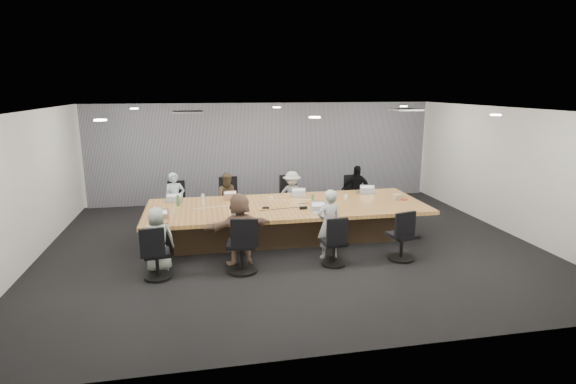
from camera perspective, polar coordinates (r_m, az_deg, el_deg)
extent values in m
cube|color=black|center=(9.50, 0.47, -6.72)|extent=(10.00, 8.00, 0.00)
cube|color=white|center=(8.95, 0.50, 10.40)|extent=(10.00, 8.00, 0.00)
cube|color=silver|center=(13.01, -3.05, 5.06)|extent=(10.00, 0.00, 2.80)
cube|color=silver|center=(5.40, 9.06, -6.86)|extent=(10.00, 0.00, 2.80)
cube|color=silver|center=(9.50, -30.55, 0.19)|extent=(0.00, 8.00, 2.80)
cube|color=silver|center=(11.23, 26.37, 2.40)|extent=(0.00, 8.00, 2.80)
cube|color=gray|center=(12.93, -3.00, 5.01)|extent=(9.80, 0.04, 2.80)
cube|color=#402E1D|center=(9.86, -0.11, -3.94)|extent=(4.80, 1.40, 0.66)
cube|color=#C58B47|center=(9.76, -0.11, -1.87)|extent=(6.00, 2.20, 0.08)
imported|color=#98B9C8|center=(10.94, -14.16, -0.94)|extent=(0.49, 0.34, 1.28)
cube|color=#B2B2B7|center=(10.38, -14.34, -1.10)|extent=(0.40, 0.32, 0.02)
imported|color=#4B3C2A|center=(10.94, -7.53, -0.78)|extent=(0.61, 0.48, 1.23)
cube|color=#8C6647|center=(10.38, -7.35, -0.79)|extent=(0.30, 0.21, 0.02)
imported|color=#999F99|center=(11.14, 0.50, -0.46)|extent=(0.84, 0.55, 1.21)
cube|color=#B2B2B7|center=(10.58, 1.10, -0.40)|extent=(0.34, 0.25, 0.02)
imported|color=black|center=(11.57, 8.62, 0.15)|extent=(0.80, 0.41, 1.31)
cube|color=#B2B2B7|center=(11.05, 9.59, -0.01)|extent=(0.38, 0.29, 0.02)
imported|color=#9DAB9D|center=(8.38, -16.21, -5.78)|extent=(0.64, 0.48, 1.18)
cube|color=#8C6647|center=(8.85, -15.98, -3.66)|extent=(0.36, 0.26, 0.02)
imported|color=#7E5D4B|center=(8.33, -6.15, -4.72)|extent=(1.33, 0.66, 1.37)
cube|color=#B2B2B7|center=(8.84, -6.48, -3.25)|extent=(0.31, 0.23, 0.02)
imported|color=#B1B1B1|center=(8.63, 5.22, -4.09)|extent=(0.55, 0.41, 1.36)
cube|color=#B2B2B7|center=(9.12, 4.27, -2.68)|extent=(0.33, 0.25, 0.02)
cylinder|color=#3E7B3A|center=(9.93, -13.78, -1.06)|extent=(0.07, 0.07, 0.24)
cylinder|color=#3E7B3A|center=(9.80, 3.16, -0.92)|extent=(0.08, 0.08, 0.22)
cylinder|color=silver|center=(9.89, -10.75, -0.94)|extent=(0.09, 0.09, 0.24)
cylinder|color=white|center=(10.11, -2.15, -0.83)|extent=(0.10, 0.10, 0.09)
cylinder|color=white|center=(10.35, 7.42, -0.59)|extent=(0.10, 0.10, 0.10)
cylinder|color=brown|center=(9.37, -15.95, -2.44)|extent=(0.10, 0.10, 0.11)
cube|color=black|center=(9.50, -2.83, -1.98)|extent=(0.14, 0.10, 0.03)
cube|color=black|center=(9.88, 4.47, -1.40)|extent=(0.15, 0.11, 0.03)
cube|color=black|center=(9.39, 1.96, -2.03)|extent=(0.17, 0.05, 0.06)
cube|color=tan|center=(10.46, 13.69, -0.64)|extent=(0.27, 0.21, 0.13)
cube|color=#C34F31|center=(10.49, 14.33, -0.88)|extent=(0.22, 0.22, 0.04)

